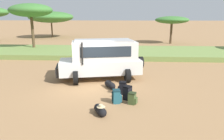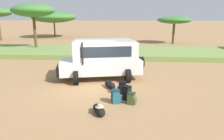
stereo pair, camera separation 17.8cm
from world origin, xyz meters
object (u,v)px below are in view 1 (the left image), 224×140
(backpack_near_rear_wheel, at_px, (122,88))
(acacia_tree_far_right, at_px, (172,20))
(safari_vehicle, at_px, (102,58))
(backpack_cluster_center, at_px, (128,93))
(duffel_bag_low_black_case, at_px, (100,110))
(duffel_bag_soft_canvas, at_px, (110,85))
(acacia_tree_right_mid, at_px, (31,10))
(backpack_beside_front_wheel, at_px, (117,96))
(acacia_tree_centre_back, at_px, (51,17))
(backpack_outermost, at_px, (132,98))

(backpack_near_rear_wheel, height_order, acacia_tree_far_right, acacia_tree_far_right)
(safari_vehicle, distance_m, backpack_cluster_center, 3.85)
(duffel_bag_low_black_case, bearing_deg, backpack_near_rear_wheel, 70.42)
(backpack_cluster_center, distance_m, duffel_bag_low_black_case, 2.01)
(duffel_bag_low_black_case, xyz_separation_m, duffel_bag_soft_canvas, (0.15, 3.30, 0.00))
(duffel_bag_low_black_case, xyz_separation_m, acacia_tree_right_mid, (-9.16, 15.31, 4.19))
(backpack_beside_front_wheel, distance_m, backpack_cluster_center, 0.67)
(acacia_tree_right_mid, bearing_deg, backpack_beside_front_wheel, -55.26)
(backpack_beside_front_wheel, distance_m, backpack_near_rear_wheel, 1.17)
(backpack_cluster_center, distance_m, acacia_tree_right_mid, 17.54)
(duffel_bag_low_black_case, height_order, acacia_tree_far_right, acacia_tree_far_right)
(duffel_bag_soft_canvas, relative_size, acacia_tree_centre_back, 0.11)
(acacia_tree_centre_back, bearing_deg, duffel_bag_low_black_case, -68.21)
(backpack_beside_front_wheel, xyz_separation_m, acacia_tree_right_mid, (-9.77, 14.08, 4.06))
(backpack_beside_front_wheel, bearing_deg, acacia_tree_far_right, 73.20)
(backpack_cluster_center, xyz_separation_m, duffel_bag_low_black_case, (-1.11, -1.67, -0.14))
(acacia_tree_right_mid, bearing_deg, backpack_outermost, -53.53)
(acacia_tree_centre_back, bearing_deg, backpack_beside_front_wheel, -66.40)
(backpack_outermost, height_order, duffel_bag_soft_canvas, backpack_outermost)
(acacia_tree_right_mid, height_order, acacia_tree_far_right, acacia_tree_right_mid)
(backpack_outermost, xyz_separation_m, duffel_bag_low_black_case, (-1.31, -1.14, -0.08))
(acacia_tree_centre_back, relative_size, acacia_tree_right_mid, 1.55)
(backpack_outermost, distance_m, acacia_tree_far_right, 23.06)
(duffel_bag_soft_canvas, xyz_separation_m, acacia_tree_right_mid, (-9.31, 12.02, 4.18))
(duffel_bag_low_black_case, height_order, acacia_tree_right_mid, acacia_tree_right_mid)
(backpack_near_rear_wheel, xyz_separation_m, acacia_tree_far_right, (6.40, 20.86, 2.90))
(backpack_cluster_center, height_order, acacia_tree_right_mid, acacia_tree_right_mid)
(backpack_cluster_center, relative_size, backpack_outermost, 1.23)
(duffel_bag_soft_canvas, relative_size, acacia_tree_right_mid, 0.17)
(acacia_tree_far_right, bearing_deg, backpack_near_rear_wheel, -107.06)
(backpack_near_rear_wheel, relative_size, acacia_tree_far_right, 0.14)
(backpack_cluster_center, bearing_deg, acacia_tree_far_right, 74.10)
(duffel_bag_low_black_case, bearing_deg, acacia_tree_right_mid, 120.89)
(acacia_tree_far_right, bearing_deg, acacia_tree_centre_back, 158.88)
(backpack_cluster_center, height_order, backpack_near_rear_wheel, backpack_cluster_center)
(safari_vehicle, distance_m, backpack_beside_front_wheel, 4.09)
(duffel_bag_soft_canvas, bearing_deg, acacia_tree_far_right, 70.41)
(backpack_near_rear_wheel, bearing_deg, acacia_tree_right_mid, 127.70)
(acacia_tree_right_mid, relative_size, acacia_tree_far_right, 1.11)
(backpack_beside_front_wheel, bearing_deg, backpack_near_rear_wheel, 78.23)
(duffel_bag_soft_canvas, bearing_deg, acacia_tree_centre_back, 114.39)
(backpack_near_rear_wheel, height_order, acacia_tree_right_mid, acacia_tree_right_mid)
(acacia_tree_far_right, bearing_deg, safari_vehicle, -113.01)
(safari_vehicle, xyz_separation_m, backpack_cluster_center, (1.58, -3.38, -0.97))
(backpack_cluster_center, xyz_separation_m, acacia_tree_centre_back, (-13.41, 29.11, 3.24))
(backpack_near_rear_wheel, bearing_deg, backpack_beside_front_wheel, -101.77)
(safari_vehicle, relative_size, backpack_near_rear_wheel, 8.35)
(backpack_outermost, height_order, acacia_tree_right_mid, acacia_tree_right_mid)
(backpack_near_rear_wheel, xyz_separation_m, duffel_bag_low_black_case, (-0.84, -2.37, -0.14))
(acacia_tree_centre_back, relative_size, acacia_tree_far_right, 1.72)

